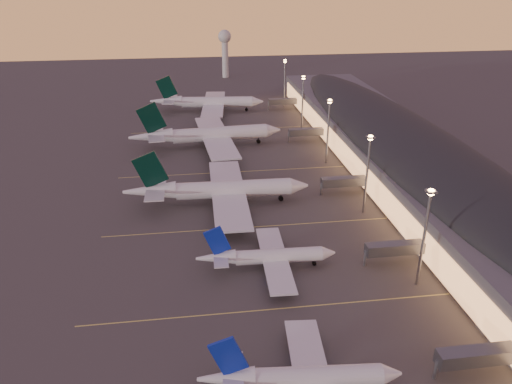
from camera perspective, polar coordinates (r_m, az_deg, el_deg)
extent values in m
plane|color=#3E3B39|center=(121.74, 2.02, -11.78)|extent=(700.00, 700.00, 0.00)
cylinder|color=silver|center=(97.63, 7.17, -20.21)|extent=(23.48, 5.93, 3.95)
cone|color=silver|center=(100.58, 15.22, -19.42)|extent=(4.07, 4.26, 3.95)
cone|color=silver|center=(96.13, -3.44, -20.48)|extent=(10.79, 4.84, 3.95)
cube|color=silver|center=(97.94, 6.46, -20.55)|extent=(9.57, 33.75, 0.43)
cylinder|color=#10239B|center=(104.18, 6.19, -18.22)|extent=(5.48, 3.40, 2.97)
cube|color=#10239B|center=(92.59, -3.18, -18.23)|extent=(7.27, 1.21, 8.58)
cube|color=silver|center=(95.70, -2.63, -20.22)|extent=(4.76, 12.26, 0.28)
cylinder|color=black|center=(101.23, 5.69, -20.31)|extent=(0.34, 0.34, 1.56)
cylinder|color=black|center=(101.39, 5.69, -20.41)|extent=(1.16, 0.78, 1.11)
cylinder|color=silver|center=(130.35, 2.63, -7.30)|extent=(22.58, 4.58, 3.82)
cone|color=silver|center=(132.73, 8.25, -6.92)|extent=(3.75, 3.94, 3.82)
cone|color=silver|center=(128.93, -4.61, -7.49)|extent=(10.27, 4.16, 3.82)
cube|color=silver|center=(130.56, 2.15, -7.57)|extent=(7.60, 32.41, 0.42)
cylinder|color=#10239B|center=(137.31, 2.03, -6.46)|extent=(5.17, 3.04, 2.87)
cylinder|color=#10239B|center=(125.48, 2.93, -9.75)|extent=(5.17, 3.04, 2.87)
cube|color=#10239B|center=(126.40, -4.46, -5.57)|extent=(7.02, 0.81, 8.30)
cube|color=silver|center=(128.64, -4.07, -7.25)|extent=(4.01, 11.71, 0.27)
cylinder|color=black|center=(133.34, 6.66, -8.01)|extent=(0.32, 0.32, 1.51)
cylinder|color=black|center=(133.46, 6.66, -8.09)|extent=(1.09, 0.70, 1.07)
cylinder|color=black|center=(133.78, 1.67, -7.72)|extent=(0.32, 0.32, 1.51)
cylinder|color=black|center=(133.89, 1.66, -7.80)|extent=(1.09, 0.70, 1.07)
cylinder|color=black|center=(129.32, 1.98, -8.97)|extent=(0.32, 0.32, 1.51)
cylinder|color=black|center=(129.44, 1.98, -9.05)|extent=(1.09, 0.70, 1.07)
cylinder|color=silver|center=(164.05, -2.55, 0.35)|extent=(37.62, 6.42, 5.67)
cone|color=silver|center=(166.85, 4.93, 0.71)|extent=(6.16, 5.79, 5.67)
cone|color=silver|center=(164.30, -12.06, 0.11)|extent=(17.05, 6.01, 5.67)
cube|color=silver|center=(164.35, -3.18, 0.00)|extent=(11.98, 55.04, 0.62)
cylinder|color=#53565B|center=(176.21, -3.03, 1.06)|extent=(8.55, 4.42, 4.25)
cylinder|color=#53565B|center=(154.38, -2.41, -2.46)|extent=(8.55, 4.42, 4.25)
cube|color=black|center=(161.42, -11.99, 2.50)|extent=(11.20, 1.07, 12.59)
cube|color=silver|center=(163.76, -11.37, 0.42)|extent=(6.44, 19.86, 0.40)
cylinder|color=black|center=(167.43, 2.86, -0.63)|extent=(0.46, 0.46, 2.27)
cylinder|color=black|center=(167.57, 2.85, -0.74)|extent=(1.61, 1.02, 1.59)
cylinder|color=black|center=(169.14, -3.65, -0.39)|extent=(0.46, 0.46, 2.27)
cylinder|color=black|center=(169.28, -3.65, -0.49)|extent=(1.61, 1.02, 1.59)
cylinder|color=black|center=(161.96, -3.48, -1.55)|extent=(0.46, 0.46, 2.27)
cylinder|color=black|center=(162.11, -3.48, -1.66)|extent=(1.61, 1.02, 1.59)
cylinder|color=silver|center=(218.75, -4.12, 6.66)|extent=(41.10, 9.33, 6.16)
cone|color=silver|center=(223.16, 1.94, 7.07)|extent=(7.03, 6.66, 6.16)
cone|color=silver|center=(216.54, -11.93, 6.22)|extent=(18.82, 7.58, 6.16)
cube|color=silver|center=(218.82, -4.63, 6.35)|extent=(16.45, 60.29, 0.68)
cylinder|color=#53565B|center=(231.99, -4.75, 6.86)|extent=(9.53, 5.33, 4.62)
cylinder|color=#53565B|center=(207.37, -3.73, 4.75)|extent=(9.53, 5.33, 4.62)
cube|color=black|center=(214.27, -11.87, 8.26)|extent=(12.19, 1.87, 13.67)
cube|color=silver|center=(216.27, -11.36, 6.50)|extent=(8.23, 21.89, 0.43)
cylinder|color=black|center=(223.02, 0.28, 5.91)|extent=(0.53, 0.53, 2.46)
cylinder|color=black|center=(223.14, 0.28, 5.82)|extent=(1.80, 1.21, 1.72)
cylinder|color=black|center=(223.73, -5.09, 5.87)|extent=(0.53, 0.53, 2.46)
cylinder|color=black|center=(223.85, -5.09, 5.78)|extent=(1.80, 1.21, 1.72)
cylinder|color=black|center=(215.63, -4.78, 5.17)|extent=(0.53, 0.53, 2.46)
cylinder|color=black|center=(215.75, -4.78, 5.07)|extent=(1.80, 1.21, 1.72)
cylinder|color=silver|center=(274.42, -4.47, 10.22)|extent=(38.11, 9.50, 5.71)
cone|color=silver|center=(274.38, 0.18, 10.29)|extent=(6.63, 6.29, 5.71)
cone|color=silver|center=(276.74, -10.24, 10.18)|extent=(17.53, 7.40, 5.71)
cube|color=silver|center=(274.75, -4.85, 10.01)|extent=(16.49, 55.98, 0.63)
cylinder|color=#53565B|center=(286.91, -4.49, 10.24)|extent=(8.91, 5.12, 4.28)
cylinder|color=#53565B|center=(263.46, -4.68, 8.96)|extent=(8.91, 5.12, 4.28)
cube|color=black|center=(274.96, -10.17, 11.68)|extent=(11.28, 1.99, 12.66)
cube|color=silver|center=(276.26, -9.82, 10.37)|extent=(8.07, 20.37, 0.40)
cylinder|color=black|center=(275.22, -1.10, 9.47)|extent=(0.50, 0.50, 2.28)
cylinder|color=black|center=(275.30, -1.10, 9.40)|extent=(1.69, 1.16, 1.60)
cylinder|color=black|center=(279.41, -5.05, 9.61)|extent=(0.50, 0.50, 2.28)
cylinder|color=black|center=(279.50, -5.04, 9.54)|extent=(1.69, 1.16, 1.60)
cylinder|color=black|center=(271.71, -5.12, 9.18)|extent=(0.50, 0.50, 2.28)
cylinder|color=black|center=(271.79, -5.12, 9.11)|extent=(1.69, 1.16, 1.60)
cube|color=#535459|center=(198.29, 16.34, 3.97)|extent=(40.00, 255.00, 12.00)
ellipsoid|color=black|center=(196.38, 16.54, 5.60)|extent=(39.00, 253.00, 10.92)
cube|color=#FFA862|center=(191.41, 10.75, 3.49)|extent=(0.40, 244.80, 8.00)
cube|color=#53565B|center=(107.92, 23.98, -16.74)|extent=(16.00, 3.20, 3.00)
cylinder|color=gray|center=(105.82, 19.86, -18.53)|extent=(0.70, 0.70, 4.40)
cube|color=#53565B|center=(136.34, 15.63, -6.21)|extent=(16.00, 3.20, 3.00)
cylinder|color=gray|center=(134.68, 12.36, -7.38)|extent=(0.70, 0.70, 4.40)
cube|color=#53565B|center=(173.84, 10.05, 1.19)|extent=(16.00, 3.20, 3.00)
cylinder|color=gray|center=(172.55, 7.46, 0.35)|extent=(0.70, 0.70, 4.40)
cube|color=#53565B|center=(225.32, 5.77, 6.85)|extent=(16.00, 3.20, 3.00)
cylinder|color=gray|center=(224.33, 3.74, 6.23)|extent=(0.70, 0.70, 4.40)
cube|color=#53565B|center=(278.01, 3.10, 10.31)|extent=(16.00, 3.20, 3.00)
cylinder|color=gray|center=(277.20, 1.44, 9.80)|extent=(0.70, 0.70, 4.40)
cylinder|color=gray|center=(125.51, 18.60, -5.23)|extent=(0.70, 0.70, 25.00)
cube|color=gray|center=(120.04, 19.40, 0.07)|extent=(2.20, 2.20, 0.50)
sphere|color=#EDA554|center=(120.11, 19.38, -0.02)|extent=(1.80, 1.80, 1.80)
cylinder|color=gray|center=(158.41, 12.54, 1.77)|extent=(0.70, 0.70, 25.00)
cube|color=gray|center=(154.11, 12.96, 6.13)|extent=(2.20, 2.20, 0.50)
sphere|color=#EDA554|center=(154.17, 12.95, 6.06)|extent=(1.80, 1.80, 1.80)
cylinder|color=gray|center=(198.56, 8.22, 6.73)|extent=(0.70, 0.70, 25.00)
cube|color=gray|center=(195.15, 8.44, 10.28)|extent=(2.20, 2.20, 0.50)
sphere|color=#EDA554|center=(195.20, 8.43, 10.23)|extent=(1.80, 1.80, 1.80)
cylinder|color=gray|center=(240.44, 5.33, 9.97)|extent=(0.70, 0.70, 25.00)
cube|color=gray|center=(237.63, 5.45, 12.94)|extent=(2.20, 2.20, 0.50)
sphere|color=#EDA554|center=(237.67, 5.45, 12.89)|extent=(1.80, 1.80, 1.80)
cylinder|color=gray|center=(283.27, 3.27, 12.23)|extent=(0.70, 0.70, 25.00)
cube|color=gray|center=(280.89, 3.34, 14.76)|extent=(2.20, 2.20, 0.50)
sphere|color=#EDA554|center=(280.92, 3.33, 14.72)|extent=(1.80, 1.80, 1.80)
cylinder|color=silver|center=(362.62, -3.54, 14.97)|extent=(4.40, 4.40, 26.00)
sphere|color=silver|center=(360.49, -3.60, 17.32)|extent=(9.00, 9.00, 9.00)
cube|color=#D8C659|center=(117.80, 2.45, -13.20)|extent=(90.00, 0.36, 0.00)
cube|color=#D8C659|center=(151.05, -0.23, -4.01)|extent=(90.00, 0.36, 0.00)
cube|color=#D8C659|center=(191.57, -2.03, 2.33)|extent=(90.00, 0.36, 0.00)
cube|color=#D8C659|center=(243.25, -3.41, 7.14)|extent=(90.00, 0.36, 0.00)
cube|color=gold|center=(102.93, 10.70, -19.99)|extent=(2.52, 2.03, 1.00)
cube|color=#53565B|center=(103.00, 9.73, -19.97)|extent=(1.60, 1.55, 0.73)
cylinder|color=black|center=(103.65, 11.18, -19.89)|extent=(0.43, 0.29, 0.40)
cylinder|color=black|center=(102.67, 11.15, -20.41)|extent=(0.43, 0.29, 0.40)
cylinder|color=black|center=(103.61, 10.22, -19.81)|extent=(0.43, 0.29, 0.40)
cylinder|color=black|center=(102.63, 10.18, -20.34)|extent=(0.43, 0.29, 0.40)
cube|color=gold|center=(111.08, 21.51, -17.63)|extent=(2.31, 1.62, 0.98)
cube|color=#53565B|center=(110.34, 20.79, -17.91)|extent=(1.40, 1.32, 0.72)
cylinder|color=black|center=(112.07, 21.62, -17.42)|extent=(0.41, 0.21, 0.39)
cylinder|color=black|center=(111.31, 22.04, -17.83)|extent=(0.41, 0.21, 0.39)
cylinder|color=black|center=(111.23, 20.92, -17.65)|extent=(0.41, 0.21, 0.39)
cylinder|color=black|center=(110.47, 21.34, -18.07)|extent=(0.41, 0.21, 0.39)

